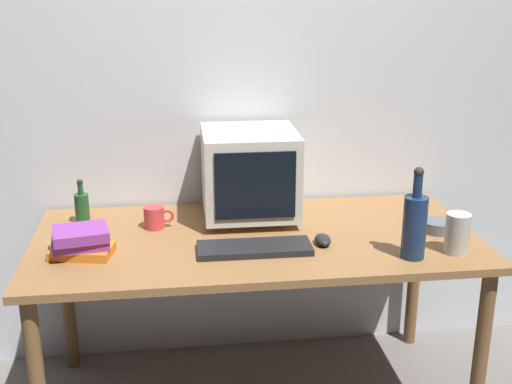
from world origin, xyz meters
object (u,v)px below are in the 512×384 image
(crt_monitor, at_px, (249,173))
(book_stack, at_px, (81,242))
(computer_mouse, at_px, (323,240))
(mug, at_px, (155,217))
(bottle_short, at_px, (82,207))
(cd_spindle, at_px, (438,226))
(keyboard, at_px, (254,248))
(bottle_tall, at_px, (415,224))
(metal_canister, at_px, (457,233))

(crt_monitor, height_order, book_stack, crt_monitor)
(computer_mouse, distance_m, mug, 0.68)
(bottle_short, bearing_deg, cd_spindle, -10.88)
(keyboard, relative_size, bottle_tall, 1.24)
(bottle_short, bearing_deg, metal_canister, -18.87)
(crt_monitor, relative_size, keyboard, 0.93)
(bottle_tall, bearing_deg, computer_mouse, 151.54)
(keyboard, distance_m, book_stack, 0.63)
(crt_monitor, bearing_deg, book_stack, -154.60)
(keyboard, height_order, computer_mouse, computer_mouse)
(keyboard, bearing_deg, computer_mouse, 7.37)
(computer_mouse, height_order, book_stack, book_stack)
(keyboard, xyz_separation_m, bottle_short, (-0.66, 0.37, 0.06))
(cd_spindle, bearing_deg, bottle_short, 169.12)
(metal_canister, bearing_deg, crt_monitor, 146.98)
(crt_monitor, relative_size, bottle_tall, 1.16)
(crt_monitor, height_order, computer_mouse, crt_monitor)
(bottle_short, xyz_separation_m, mug, (0.29, -0.09, -0.03))
(bottle_tall, xyz_separation_m, mug, (-0.92, 0.41, -0.08))
(keyboard, relative_size, mug, 3.50)
(book_stack, distance_m, cd_spindle, 1.37)
(cd_spindle, distance_m, metal_canister, 0.21)
(crt_monitor, height_order, metal_canister, crt_monitor)
(bottle_short, height_order, cd_spindle, bottle_short)
(mug, bearing_deg, keyboard, -37.65)
(crt_monitor, xyz_separation_m, mug, (-0.39, -0.07, -0.15))
(computer_mouse, xyz_separation_m, bottle_short, (-0.92, 0.34, 0.05))
(mug, xyz_separation_m, cd_spindle, (1.11, -0.18, -0.02))
(book_stack, bearing_deg, mug, 42.37)
(bottle_tall, bearing_deg, book_stack, 171.69)
(mug, bearing_deg, computer_mouse, -21.67)
(bottle_tall, height_order, mug, bottle_tall)
(computer_mouse, distance_m, metal_canister, 0.49)
(book_stack, bearing_deg, keyboard, -4.22)
(cd_spindle, bearing_deg, computer_mouse, -171.93)
(crt_monitor, relative_size, mug, 3.27)
(keyboard, distance_m, bottle_short, 0.76)
(metal_canister, bearing_deg, bottle_short, 161.13)
(bottle_tall, relative_size, bottle_short, 1.78)
(crt_monitor, height_order, bottle_short, crt_monitor)
(crt_monitor, xyz_separation_m, book_stack, (-0.65, -0.31, -0.14))
(keyboard, height_order, cd_spindle, cd_spindle)
(bottle_tall, bearing_deg, bottle_short, 157.80)
(computer_mouse, height_order, mug, mug)
(crt_monitor, bearing_deg, mug, -169.59)
(crt_monitor, distance_m, keyboard, 0.40)
(bottle_tall, xyz_separation_m, cd_spindle, (0.19, 0.23, -0.10))
(bottle_short, xyz_separation_m, book_stack, (0.03, -0.32, -0.02))
(bottle_tall, distance_m, mug, 1.01)
(computer_mouse, bearing_deg, mug, 160.74)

